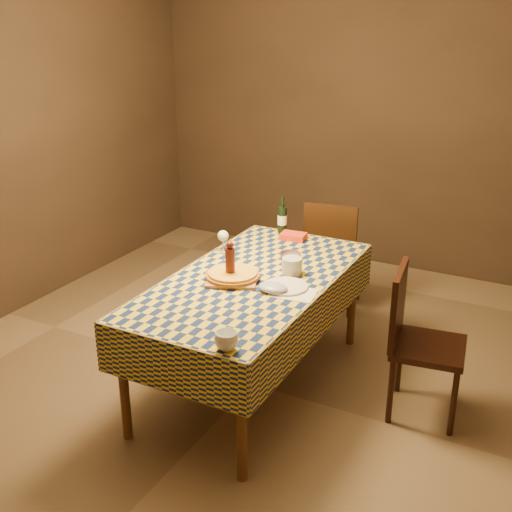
% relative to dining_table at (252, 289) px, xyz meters
% --- Properties ---
extents(room, '(5.00, 5.10, 2.70)m').
position_rel_dining_table_xyz_m(room, '(0.00, 0.00, 0.66)').
color(room, brown).
rests_on(room, ground).
extents(dining_table, '(0.94, 1.84, 0.77)m').
position_rel_dining_table_xyz_m(dining_table, '(0.00, 0.00, 0.00)').
color(dining_table, brown).
rests_on(dining_table, ground).
extents(cutting_board, '(0.40, 0.40, 0.02)m').
position_rel_dining_table_xyz_m(cutting_board, '(-0.10, -0.08, 0.09)').
color(cutting_board, '#A5704D').
rests_on(cutting_board, dining_table).
extents(pizza, '(0.34, 0.34, 0.03)m').
position_rel_dining_table_xyz_m(pizza, '(-0.10, -0.08, 0.11)').
color(pizza, '#945718').
rests_on(pizza, cutting_board).
extents(pepper_mill, '(0.07, 0.07, 0.25)m').
position_rel_dining_table_xyz_m(pepper_mill, '(-0.11, -0.08, 0.19)').
color(pepper_mill, '#461310').
rests_on(pepper_mill, dining_table).
extents(bowl, '(0.16, 0.16, 0.04)m').
position_rel_dining_table_xyz_m(bowl, '(0.08, 0.40, 0.10)').
color(bowl, '#634753').
rests_on(bowl, dining_table).
extents(wine_glass, '(0.08, 0.08, 0.15)m').
position_rel_dining_table_xyz_m(wine_glass, '(-0.39, 0.31, 0.19)').
color(wine_glass, silver).
rests_on(wine_glass, dining_table).
extents(wine_bottle, '(0.08, 0.08, 0.28)m').
position_rel_dining_table_xyz_m(wine_bottle, '(-0.21, 0.87, 0.18)').
color(wine_bottle, black).
rests_on(wine_bottle, dining_table).
extents(deli_tub, '(0.13, 0.13, 0.11)m').
position_rel_dining_table_xyz_m(deli_tub, '(0.19, 0.18, 0.13)').
color(deli_tub, '#BABEC1').
rests_on(deli_tub, dining_table).
extents(takeout_container, '(0.19, 0.14, 0.04)m').
position_rel_dining_table_xyz_m(takeout_container, '(-0.07, 0.77, 0.10)').
color(takeout_container, red).
rests_on(takeout_container, dining_table).
extents(white_plate, '(0.28, 0.28, 0.02)m').
position_rel_dining_table_xyz_m(white_plate, '(0.24, -0.04, 0.08)').
color(white_plate, silver).
rests_on(white_plate, dining_table).
extents(tumbler, '(0.14, 0.14, 0.09)m').
position_rel_dining_table_xyz_m(tumbler, '(0.30, -0.84, 0.12)').
color(tumbler, white).
rests_on(tumbler, dining_table).
extents(flour_patch, '(0.29, 0.24, 0.00)m').
position_rel_dining_table_xyz_m(flour_patch, '(0.32, -0.09, 0.08)').
color(flour_patch, white).
rests_on(flour_patch, dining_table).
extents(flour_bag, '(0.22, 0.19, 0.05)m').
position_rel_dining_table_xyz_m(flour_bag, '(0.20, -0.12, 0.10)').
color(flour_bag, '#98A3C2').
rests_on(flour_bag, dining_table).
extents(chair_far, '(0.48, 0.49, 0.93)m').
position_rel_dining_table_xyz_m(chair_far, '(0.03, 1.31, -0.17)').
color(chair_far, black).
rests_on(chair_far, ground).
extents(chair_right, '(0.48, 0.47, 0.93)m').
position_rel_dining_table_xyz_m(chair_right, '(0.99, 0.21, -0.17)').
color(chair_right, black).
rests_on(chair_right, ground).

